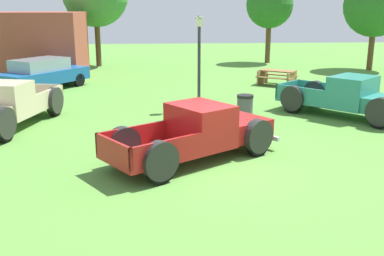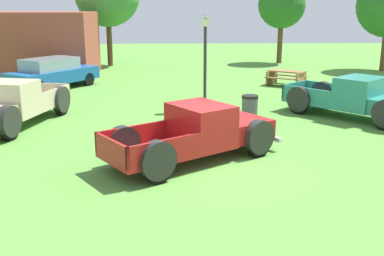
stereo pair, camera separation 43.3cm
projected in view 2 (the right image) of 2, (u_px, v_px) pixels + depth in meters
name	position (u px, v px, depth m)	size (l,w,h in m)	color
ground_plane	(217.00, 166.00, 11.75)	(80.00, 80.00, 0.00)	#548C38
pickup_truck_foreground	(203.00, 133.00, 12.23)	(5.00, 4.18, 1.49)	maroon
pickup_truck_behind_left	(360.00, 100.00, 16.47)	(4.68, 4.92, 1.54)	#2D8475
pickup_truck_behind_right	(8.00, 106.00, 15.33)	(2.99, 5.44, 1.58)	#C6B793
sedan_distant_a	(52.00, 73.00, 22.62)	(4.14, 4.86, 1.54)	#195699
lamp_post_near	(205.00, 61.00, 17.70)	(0.36, 0.36, 3.68)	#2D2D33
picnic_table	(286.00, 76.00, 23.58)	(2.32, 2.24, 0.78)	olive
trash_can	(250.00, 108.00, 16.22)	(0.59, 0.59, 0.95)	#4C4C51
oak_tree_east	(282.00, 5.00, 32.02)	(3.32, 3.32, 5.77)	brown
brick_pavilion	(24.00, 44.00, 26.56)	(8.00, 4.87, 3.68)	brown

